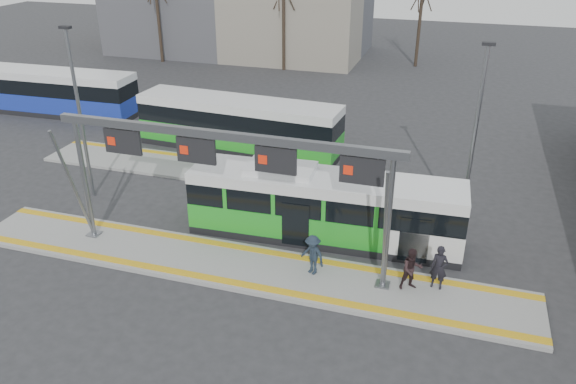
# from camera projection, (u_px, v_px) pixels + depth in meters

# --- Properties ---
(ground) EXTENTS (120.00, 120.00, 0.00)m
(ground) POSITION_uv_depth(u_px,v_px,m) (237.00, 267.00, 21.39)
(ground) COLOR #2D2D30
(ground) RESTS_ON ground
(platform_main) EXTENTS (22.00, 3.00, 0.15)m
(platform_main) POSITION_uv_depth(u_px,v_px,m) (237.00, 266.00, 21.36)
(platform_main) COLOR gray
(platform_main) RESTS_ON ground
(platform_second) EXTENTS (20.00, 3.00, 0.15)m
(platform_second) POSITION_uv_depth(u_px,v_px,m) (223.00, 171.00, 29.28)
(platform_second) COLOR gray
(platform_second) RESTS_ON ground
(tactile_main) EXTENTS (22.00, 2.65, 0.02)m
(tactile_main) POSITION_uv_depth(u_px,v_px,m) (237.00, 264.00, 21.32)
(tactile_main) COLOR gold
(tactile_main) RESTS_ON platform_main
(tactile_second) EXTENTS (20.00, 0.35, 0.02)m
(tactile_second) POSITION_uv_depth(u_px,v_px,m) (232.00, 162.00, 30.23)
(tactile_second) COLOR gold
(tactile_second) RESTS_ON platform_second
(gantry) EXTENTS (13.00, 1.68, 5.20)m
(gantry) POSITION_uv_depth(u_px,v_px,m) (226.00, 160.00, 19.80)
(gantry) COLOR slate
(gantry) RESTS_ON platform_main
(hero_bus) EXTENTS (11.15, 2.81, 3.04)m
(hero_bus) POSITION_uv_depth(u_px,v_px,m) (324.00, 207.00, 22.84)
(hero_bus) COLOR black
(hero_bus) RESTS_ON ground
(bg_bus_green) EXTENTS (11.82, 3.23, 2.92)m
(bg_bus_green) POSITION_uv_depth(u_px,v_px,m) (239.00, 125.00, 31.67)
(bg_bus_green) COLOR black
(bg_bus_green) RESTS_ON ground
(bg_bus_blue) EXTENTS (11.23, 2.85, 2.91)m
(bg_bus_blue) POSITION_uv_depth(u_px,v_px,m) (55.00, 93.00, 37.55)
(bg_bus_blue) COLOR black
(bg_bus_blue) RESTS_ON ground
(passenger_a) EXTENTS (0.65, 0.47, 1.65)m
(passenger_a) POSITION_uv_depth(u_px,v_px,m) (439.00, 268.00, 19.64)
(passenger_a) COLOR black
(passenger_a) RESTS_ON platform_main
(passenger_b) EXTENTS (0.97, 0.89, 1.60)m
(passenger_b) POSITION_uv_depth(u_px,v_px,m) (412.00, 269.00, 19.60)
(passenger_b) COLOR black
(passenger_b) RESTS_ON platform_main
(passenger_c) EXTENTS (1.17, 0.96, 1.57)m
(passenger_c) POSITION_uv_depth(u_px,v_px,m) (313.00, 255.00, 20.47)
(passenger_c) COLOR #1E2936
(passenger_c) RESTS_ON platform_main
(lamp_west) EXTENTS (0.50, 0.25, 7.93)m
(lamp_west) POSITION_uv_depth(u_px,v_px,m) (79.00, 111.00, 25.08)
(lamp_west) COLOR slate
(lamp_west) RESTS_ON ground
(lamp_east) EXTENTS (0.50, 0.25, 7.81)m
(lamp_east) POSITION_uv_depth(u_px,v_px,m) (475.00, 134.00, 22.58)
(lamp_east) COLOR slate
(lamp_east) RESTS_ON ground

